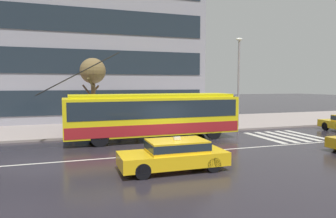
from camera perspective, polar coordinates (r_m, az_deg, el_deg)
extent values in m
plane|color=#27232A|center=(17.03, 1.03, -7.40)|extent=(160.00, 160.00, 0.00)
cube|color=gray|center=(26.05, -5.86, -3.05)|extent=(80.00, 10.00, 0.14)
cube|color=beige|center=(21.28, 17.61, -5.17)|extent=(0.44, 4.40, 0.01)
cube|color=beige|center=(21.81, 19.53, -4.99)|extent=(0.44, 4.40, 0.01)
cube|color=beige|center=(22.37, 21.37, -4.80)|extent=(0.44, 4.40, 0.01)
cube|color=beige|center=(22.94, 23.11, -4.62)|extent=(0.44, 4.40, 0.01)
cube|color=beige|center=(23.54, 24.76, -4.45)|extent=(0.44, 4.40, 0.01)
cube|color=silver|center=(15.93, 2.47, -8.24)|extent=(72.00, 0.14, 0.01)
cube|color=yellow|center=(19.42, -2.79, -1.20)|extent=(11.07, 2.69, 2.32)
cube|color=yellow|center=(19.33, -2.81, 2.52)|extent=(10.40, 2.43, 0.20)
cube|color=#1E2833|center=(19.38, -2.80, 0.16)|extent=(10.63, 2.71, 1.07)
cube|color=maroon|center=(19.51, -2.78, -3.37)|extent=(10.96, 2.72, 0.65)
cube|color=#1E2833|center=(21.56, 11.28, 0.54)|extent=(0.16, 2.20, 1.16)
cube|color=black|center=(21.45, 10.96, 2.12)|extent=(0.19, 1.90, 0.28)
cylinder|color=black|center=(18.92, -16.58, 6.42)|extent=(4.73, 0.14, 2.59)
cylinder|color=black|center=(18.22, -16.48, 6.50)|extent=(4.73, 0.14, 2.59)
cylinder|color=black|center=(21.89, 5.87, -3.34)|extent=(1.04, 0.32, 1.04)
cylinder|color=black|center=(19.94, 8.55, -4.15)|extent=(1.04, 0.32, 1.04)
cylinder|color=black|center=(19.96, -13.48, -4.22)|extent=(1.04, 0.32, 1.04)
cylinder|color=black|center=(17.80, -12.77, -5.28)|extent=(1.04, 0.32, 1.04)
cylinder|color=black|center=(26.51, 27.57, -2.90)|extent=(0.24, 0.63, 0.62)
cube|color=yellow|center=(12.69, 0.92, -9.26)|extent=(4.45, 1.79, 0.55)
cube|color=yellow|center=(12.63, 1.69, -6.93)|extent=(2.40, 1.54, 0.48)
cube|color=#1E2833|center=(12.63, 1.69, -6.82)|extent=(2.45, 1.56, 0.31)
cube|color=silver|center=(12.57, 1.69, -5.55)|extent=(0.28, 0.16, 0.12)
cylinder|color=black|center=(11.61, -4.78, -11.62)|extent=(0.62, 0.20, 0.62)
cylinder|color=black|center=(13.10, -6.41, -9.73)|extent=(0.62, 0.20, 0.62)
cylinder|color=black|center=(12.58, 8.57, -10.36)|extent=(0.62, 0.20, 0.62)
cylinder|color=black|center=(13.98, 5.60, -8.81)|extent=(0.62, 0.20, 0.62)
cylinder|color=gray|center=(22.41, -4.39, -0.91)|extent=(0.08, 0.08, 2.49)
cylinder|color=gray|center=(21.86, -12.95, -1.16)|extent=(0.08, 0.08, 2.49)
cylinder|color=gray|center=(23.83, -5.23, -0.59)|extent=(0.08, 0.08, 2.49)
cylinder|color=gray|center=(23.31, -13.28, -0.81)|extent=(0.08, 0.08, 2.49)
cube|color=#99ADB2|center=(23.51, -9.21, -0.58)|extent=(3.18, 0.04, 1.99)
cube|color=#B2B2B7|center=(22.71, -8.96, 2.37)|extent=(3.65, 1.76, 0.08)
cube|color=brown|center=(23.24, -9.04, -2.73)|extent=(2.34, 0.36, 0.08)
cylinder|color=#554D4D|center=(22.22, -17.60, -3.30)|extent=(0.14, 0.14, 0.85)
cylinder|color=#554D4D|center=(22.07, -17.46, -3.35)|extent=(0.14, 0.14, 0.85)
cylinder|color=#454045|center=(22.06, -17.58, -1.52)|extent=(0.46, 0.46, 0.55)
sphere|color=pink|center=(22.02, -17.60, -0.52)|extent=(0.22, 0.22, 0.22)
cone|color=#D72B62|center=(21.89, -17.51, 0.20)|extent=(1.28, 1.28, 0.28)
cylinder|color=#333333|center=(21.93, -17.48, -1.10)|extent=(0.02, 0.02, 0.73)
cylinder|color=#29324D|center=(23.15, -9.02, -2.87)|extent=(0.14, 0.14, 0.81)
cylinder|color=#29324D|center=(23.04, -9.33, -2.91)|extent=(0.14, 0.14, 0.81)
cylinder|color=navy|center=(23.01, -9.20, -1.11)|extent=(0.49, 0.49, 0.63)
sphere|color=tan|center=(22.97, -9.21, -0.06)|extent=(0.22, 0.22, 0.22)
cone|color=#D4366B|center=(23.03, -8.99, 0.67)|extent=(1.54, 1.54, 0.30)
cylinder|color=#333333|center=(23.07, -8.97, -0.66)|extent=(0.02, 0.02, 0.77)
cylinder|color=brown|center=(23.80, -5.78, -2.63)|extent=(0.14, 0.14, 0.81)
cylinder|color=brown|center=(23.95, -5.92, -2.58)|extent=(0.14, 0.14, 0.81)
cylinder|color=#2B4158|center=(23.79, -5.87, -0.87)|extent=(0.41, 0.41, 0.64)
sphere|color=tan|center=(23.75, -5.87, 0.14)|extent=(0.20, 0.20, 0.20)
cone|color=red|center=(23.85, -5.98, 0.84)|extent=(0.95, 0.95, 0.26)
cylinder|color=#333333|center=(23.89, -5.97, -0.39)|extent=(0.02, 0.02, 0.77)
cylinder|color=gray|center=(24.88, 13.14, 4.56)|extent=(0.16, 0.16, 6.85)
ellipsoid|color=silver|center=(25.13, 13.30, 12.66)|extent=(0.60, 0.32, 0.24)
cylinder|color=brown|center=(23.51, -13.87, 0.87)|extent=(0.32, 0.32, 3.83)
cylinder|color=brown|center=(23.73, -14.82, 3.10)|extent=(0.89, 0.74, 1.14)
cylinder|color=brown|center=(23.85, -13.53, 1.96)|extent=(0.51, 0.83, 0.58)
cylinder|color=brown|center=(23.84, -13.45, 3.70)|extent=(0.61, 0.85, 0.58)
cylinder|color=#4F4322|center=(22.96, -14.39, 4.83)|extent=(0.59, 1.11, 0.74)
sphere|color=brown|center=(23.49, -13.99, 7.00)|extent=(1.92, 1.92, 1.92)
cube|color=#94939F|center=(35.48, -14.13, 19.19)|extent=(20.78, 13.08, 25.07)
cube|color=#1E2833|center=(27.83, -12.73, 1.28)|extent=(19.53, 0.06, 2.15)
cube|color=#1E2833|center=(27.85, -12.87, 8.65)|extent=(19.53, 0.06, 2.15)
cube|color=#1E2833|center=(28.33, -13.01, 15.90)|extent=(19.53, 0.06, 2.15)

